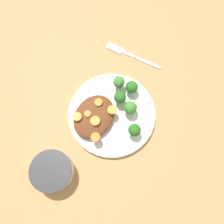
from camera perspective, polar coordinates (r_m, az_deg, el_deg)
The scene contains 16 objects.
ground_plane at distance 0.65m, azimuth 0.00°, elevation -0.76°, with size 4.00×4.00×0.00m, color tan.
plate at distance 0.64m, azimuth 0.00°, elevation -0.51°, with size 0.25×0.25×0.02m.
dip_bowl at distance 0.61m, azimuth -15.26°, elevation -14.64°, with size 0.11×0.11×0.06m.
stew_mound at distance 0.62m, azimuth -4.76°, elevation -1.14°, with size 0.13×0.11×0.03m, color brown.
broccoli_floret_0 at distance 0.62m, azimuth 1.85°, elevation 3.94°, with size 0.03×0.03×0.05m.
broccoli_floret_1 at distance 0.61m, azimuth 4.81°, elevation 1.06°, with size 0.04×0.04×0.05m.
broccoli_floret_2 at distance 0.64m, azimuth 1.79°, elevation 7.69°, with size 0.03×0.03×0.05m.
broccoli_floret_3 at distance 0.63m, azimuth 5.15°, elevation 6.46°, with size 0.04×0.04×0.05m.
broccoli_floret_4 at distance 0.59m, azimuth 5.88°, elevation -4.71°, with size 0.03×0.03×0.05m.
carrot_slice_0 at distance 0.60m, azimuth -9.06°, elevation -1.20°, with size 0.02×0.02×0.01m, color orange.
carrot_slice_1 at distance 0.60m, azimuth 0.33°, elevation 0.79°, with size 0.03×0.03×0.00m, color orange.
carrot_slice_2 at distance 0.60m, azimuth -6.38°, elevation -0.45°, with size 0.02×0.02×0.00m, color orange.
carrot_slice_3 at distance 0.61m, azimuth -3.40°, elevation 2.80°, with size 0.02×0.02×0.00m, color orange.
carrot_slice_4 at distance 0.59m, azimuth -4.42°, elevation -2.31°, with size 0.03×0.03×0.01m, color orange.
carrot_slice_5 at distance 0.58m, azimuth -4.30°, elevation -6.59°, with size 0.02×0.02×0.01m, color orange.
fork at distance 0.73m, azimuth 4.15°, elevation 14.98°, with size 0.03×0.19×0.01m.
Camera 1 is at (0.15, 0.09, 0.62)m, focal length 35.00 mm.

